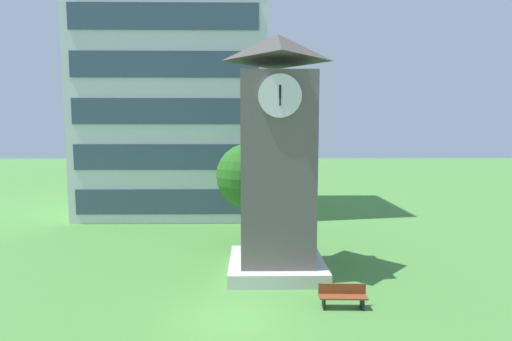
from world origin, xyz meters
name	(u,v)px	position (x,y,z in m)	size (l,w,h in m)	color
ground_plane	(231,318)	(0.00, 0.00, 0.00)	(160.00, 160.00, 0.00)	#4C893D
office_building	(177,34)	(-5.24, 19.47, 14.40)	(14.14, 10.23, 28.80)	silver
clock_tower	(277,168)	(1.92, 4.73, 4.93)	(4.43, 4.43, 10.99)	#605B56
park_bench	(343,296)	(4.17, 0.82, 0.46)	(1.82, 0.55, 0.88)	brown
tree_near_tower	(249,176)	(0.58, 9.36, 4.02)	(3.79, 3.79, 5.93)	#513823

